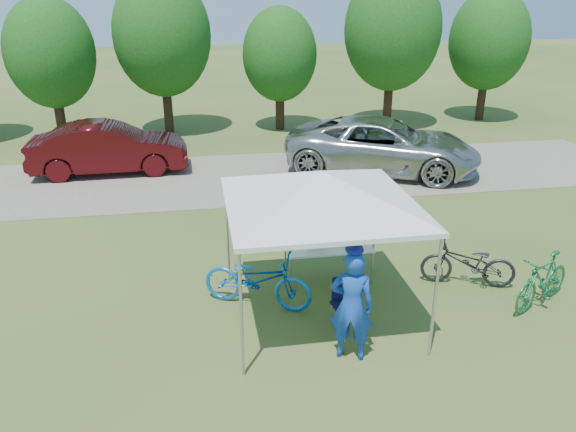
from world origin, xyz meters
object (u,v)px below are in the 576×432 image
object	(u,v)px
sedan	(109,148)
bike_dark	(468,263)
cooler	(317,240)
folding_table	(328,249)
folding_chair	(346,298)
cyclist	(352,306)
bike_green	(543,280)
minivan	(383,145)
bike_blue	(257,279)

from	to	relation	value
sedan	bike_dark	bearing A→B (deg)	-139.60
cooler	folding_table	bearing A→B (deg)	0.00
folding_chair	sedan	bearing A→B (deg)	107.82
cooler	cyclist	size ratio (longest dim) A/B	0.23
folding_table	cooler	distance (m)	0.32
folding_table	bike_green	distance (m)	4.02
bike_dark	minivan	world-z (taller)	minivan
bike_blue	bike_dark	xyz separation A→B (m)	(4.18, 0.07, -0.07)
folding_table	bike_dark	world-z (taller)	bike_dark
folding_chair	cyclist	world-z (taller)	cyclist
folding_chair	bike_dark	distance (m)	2.91
folding_table	bike_green	size ratio (longest dim) A/B	1.03
cooler	bike_blue	distance (m)	1.54
bike_dark	minivan	size ratio (longest dim) A/B	0.30
cooler	sedan	size ratio (longest dim) A/B	0.09
minivan	bike_green	bearing A→B (deg)	-153.88
cooler	bike_dark	bearing A→B (deg)	-13.92
cyclist	bike_dark	distance (m)	3.48
bike_dark	sedan	distance (m)	11.66
bike_green	minivan	distance (m)	8.29
folding_chair	cooler	size ratio (longest dim) A/B	2.11
bike_green	sedan	size ratio (longest dim) A/B	0.35
folding_table	bike_green	bearing A→B (deg)	-24.23
bike_blue	cyclist	bearing A→B (deg)	-118.58
folding_chair	bike_green	bearing A→B (deg)	-9.51
cyclist	minivan	xyz separation A→B (m)	(3.59, 9.21, -0.08)
bike_green	sedan	bearing A→B (deg)	-165.47
bike_green	minivan	size ratio (longest dim) A/B	0.28
cooler	minivan	size ratio (longest dim) A/B	0.07
cyclist	sedan	distance (m)	11.60
sedan	bike_blue	bearing A→B (deg)	-159.06
folding_chair	bike_green	size ratio (longest dim) A/B	0.53
cyclist	minivan	distance (m)	9.88
folding_table	folding_chair	bearing A→B (deg)	-93.13
cyclist	folding_table	bearing A→B (deg)	-75.19
folding_chair	bike_dark	bearing A→B (deg)	9.25
bike_green	bike_dark	distance (m)	1.37
bike_blue	bike_green	size ratio (longest dim) A/B	1.23
folding_table	minivan	world-z (taller)	minivan
bike_dark	sedan	bearing A→B (deg)	-117.49
folding_table	bike_dark	bearing A→B (deg)	-15.15
cooler	cyclist	bearing A→B (deg)	-90.18
folding_chair	sedan	distance (m)	10.87
cyclist	sedan	bearing A→B (deg)	-44.54
minivan	cyclist	bearing A→B (deg)	-177.40
cooler	sedan	world-z (taller)	sedan
cooler	minivan	distance (m)	7.54
folding_chair	bike_green	world-z (taller)	bike_green
minivan	sedan	xyz separation A→B (m)	(-8.50, 1.30, -0.05)
bike_green	sedan	distance (m)	13.02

